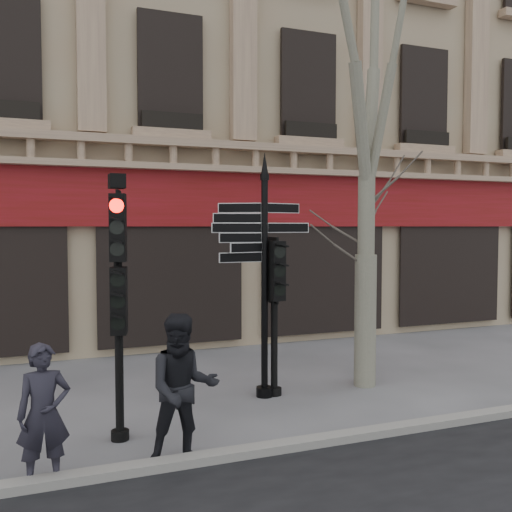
# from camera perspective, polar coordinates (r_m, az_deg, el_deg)

# --- Properties ---
(ground) EXTENTS (80.00, 80.00, 0.00)m
(ground) POSITION_cam_1_polar(r_m,az_deg,el_deg) (9.13, -1.21, -15.88)
(ground) COLOR #57585C
(ground) RESTS_ON ground
(kerb) EXTENTS (80.00, 0.25, 0.12)m
(kerb) POSITION_cam_1_polar(r_m,az_deg,el_deg) (7.89, 2.47, -18.52)
(kerb) COLOR gray
(kerb) RESTS_ON ground
(building) EXTENTS (28.00, 15.52, 18.00)m
(building) POSITION_cam_1_polar(r_m,az_deg,el_deg) (21.67, -13.30, 19.08)
(building) COLOR tan
(building) RESTS_ON ground
(fingerpost) EXTENTS (2.01, 2.01, 4.22)m
(fingerpost) POSITION_cam_1_polar(r_m,az_deg,el_deg) (9.76, 0.86, 2.27)
(fingerpost) COLOR black
(fingerpost) RESTS_ON ground
(traffic_signal_main) EXTENTS (0.46, 0.37, 3.66)m
(traffic_signal_main) POSITION_cam_1_polar(r_m,az_deg,el_deg) (7.99, -13.63, -1.71)
(traffic_signal_main) COLOR black
(traffic_signal_main) RESTS_ON ground
(traffic_signal_secondary) EXTENTS (0.47, 0.35, 2.70)m
(traffic_signal_secondary) POSITION_cam_1_polar(r_m,az_deg,el_deg) (9.90, 1.85, -3.20)
(traffic_signal_secondary) COLOR black
(traffic_signal_secondary) RESTS_ON ground
(plane_tree) EXTENTS (3.54, 3.54, 9.41)m
(plane_tree) POSITION_cam_1_polar(r_m,az_deg,el_deg) (11.24, 11.16, 21.88)
(plane_tree) COLOR gray
(plane_tree) RESTS_ON ground
(pedestrian_a) EXTENTS (0.62, 0.43, 1.63)m
(pedestrian_a) POSITION_cam_1_polar(r_m,az_deg,el_deg) (7.15, -20.47, -14.62)
(pedestrian_a) COLOR #22202B
(pedestrian_a) RESTS_ON ground
(pedestrian_b) EXTENTS (0.98, 0.80, 1.88)m
(pedestrian_b) POSITION_cam_1_polar(r_m,az_deg,el_deg) (7.31, -7.32, -13.05)
(pedestrian_b) COLOR black
(pedestrian_b) RESTS_ON ground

